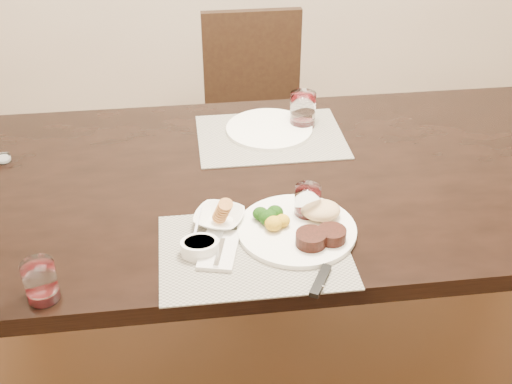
{
  "coord_description": "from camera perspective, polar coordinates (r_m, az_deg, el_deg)",
  "views": [
    {
      "loc": [
        -0.31,
        -1.55,
        1.73
      ],
      "look_at": [
        -0.14,
        -0.18,
        0.82
      ],
      "focal_mm": 45.0,
      "sensor_mm": 36.0,
      "label": 1
    }
  ],
  "objects": [
    {
      "name": "cracker_bowl",
      "position": [
        1.65,
        -3.28,
        -2.3
      ],
      "size": [
        0.16,
        0.16,
        0.06
      ],
      "rotation": [
        0.0,
        0.0,
        -0.42
      ],
      "color": "white",
      "rests_on": "placemat_near"
    },
    {
      "name": "wine_glass_side",
      "position": [
        1.49,
        -18.57,
        -7.69
      ],
      "size": [
        0.07,
        0.07,
        0.1
      ],
      "rotation": [
        0.0,
        0.0,
        0.03
      ],
      "color": "silver",
      "rests_on": "dining_table"
    },
    {
      "name": "placemat_near",
      "position": [
        1.56,
        -0.16,
        -5.27
      ],
      "size": [
        0.46,
        0.34,
        0.0
      ],
      "primitive_type": "cube",
      "color": "gray",
      "rests_on": "dining_table"
    },
    {
      "name": "sauce_ramekin",
      "position": [
        1.55,
        -5.02,
        -4.85
      ],
      "size": [
        0.09,
        0.14,
        0.07
      ],
      "rotation": [
        0.0,
        0.0,
        -0.34
      ],
      "color": "white",
      "rests_on": "placemat_near"
    },
    {
      "name": "dinner_plate",
      "position": [
        1.62,
        4.17,
        -3.09
      ],
      "size": [
        0.3,
        0.3,
        0.05
      ],
      "rotation": [
        0.0,
        0.0,
        0.27
      ],
      "color": "white",
      "rests_on": "placemat_near"
    },
    {
      "name": "wine_glass_far",
      "position": [
        2.09,
        4.18,
        7.15
      ],
      "size": [
        0.08,
        0.08,
        0.11
      ],
      "rotation": [
        0.0,
        0.0,
        -0.03
      ],
      "color": "silver",
      "rests_on": "placemat_far"
    },
    {
      "name": "wine_glass_near",
      "position": [
        1.66,
        4.58,
        -1.08
      ],
      "size": [
        0.07,
        0.07,
        0.09
      ],
      "rotation": [
        0.0,
        0.0,
        -0.41
      ],
      "color": "silver",
      "rests_on": "placemat_near"
    },
    {
      "name": "placemat_far",
      "position": [
        2.05,
        1.3,
        4.94
      ],
      "size": [
        0.46,
        0.34,
        0.0
      ],
      "primitive_type": "cube",
      "color": "gray",
      "rests_on": "dining_table"
    },
    {
      "name": "napkin_fork",
      "position": [
        1.56,
        -3.31,
        -5.13
      ],
      "size": [
        0.12,
        0.17,
        0.02
      ],
      "rotation": [
        0.0,
        0.0,
        -0.24
      ],
      "color": "silver",
      "rests_on": "placemat_near"
    },
    {
      "name": "chair_far",
      "position": [
        2.79,
        -0.09,
        7.39
      ],
      "size": [
        0.42,
        0.42,
        0.9
      ],
      "color": "black",
      "rests_on": "ground"
    },
    {
      "name": "salt_cellar",
      "position": [
        2.06,
        -21.54,
        2.77
      ],
      "size": [
        0.04,
        0.04,
        0.02
      ],
      "rotation": [
        0.0,
        0.0,
        0.19
      ],
      "color": "silver",
      "rests_on": "dining_table"
    },
    {
      "name": "ground_plane",
      "position": [
        2.34,
        2.88,
        -14.15
      ],
      "size": [
        4.5,
        4.5,
        0.0
      ],
      "primitive_type": "plane",
      "color": "#4E3019",
      "rests_on": "ground"
    },
    {
      "name": "dining_table",
      "position": [
        1.9,
        3.44,
        -0.51
      ],
      "size": [
        2.0,
        1.0,
        0.75
      ],
      "color": "black",
      "rests_on": "ground"
    },
    {
      "name": "far_plate",
      "position": [
        2.08,
        1.18,
        5.62
      ],
      "size": [
        0.28,
        0.28,
        0.01
      ],
      "primitive_type": "cylinder",
      "color": "white",
      "rests_on": "placemat_far"
    },
    {
      "name": "steak_knife",
      "position": [
        1.5,
        5.51,
        -7.14
      ],
      "size": [
        0.09,
        0.25,
        0.01
      ],
      "rotation": [
        0.0,
        0.0,
        -0.5
      ],
      "color": "silver",
      "rests_on": "placemat_near"
    }
  ]
}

